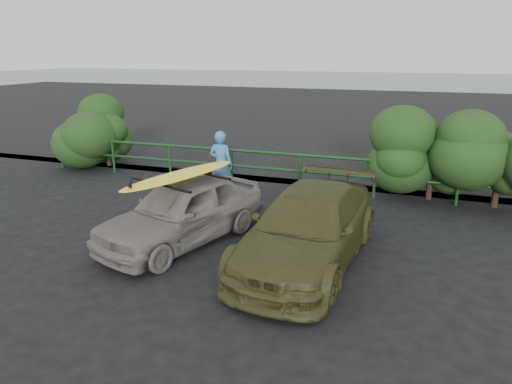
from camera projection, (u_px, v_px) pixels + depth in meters
ground at (182, 261)px, 8.39m from camera, size 80.00×80.00×0.00m
ocean at (387, 79)px, 62.63m from camera, size 200.00×200.00×0.00m
guardrail at (265, 169)px, 12.76m from camera, size 14.00×0.08×1.04m
shrub_left at (125, 136)px, 14.43m from camera, size 3.20×2.40×2.21m
shrub_right at (459, 160)px, 11.51m from camera, size 3.20×2.40×2.13m
sedan at (183, 211)px, 9.08m from camera, size 2.64×4.07×1.29m
olive_vehicle at (309, 228)px, 8.21m from camera, size 2.23×4.63×1.30m
man at (221, 165)px, 11.78m from camera, size 0.68×0.47×1.77m
roof_rack at (181, 178)px, 8.88m from camera, size 1.88×1.58×0.05m
surfboard at (181, 175)px, 8.86m from camera, size 1.49×2.94×0.09m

